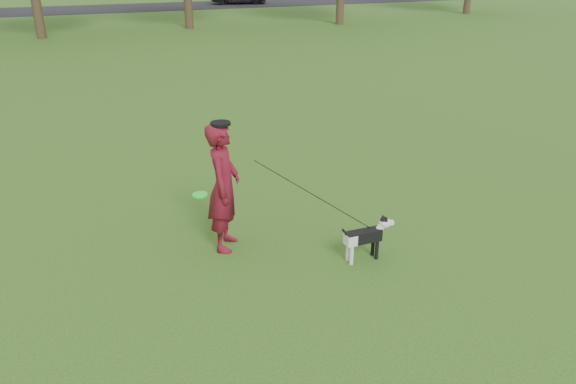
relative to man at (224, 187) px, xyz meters
name	(u,v)px	position (x,y,z in m)	size (l,w,h in m)	color
ground	(303,250)	(1.08, -0.57, -1.02)	(120.00, 120.00, 0.00)	#285116
road	(100,9)	(1.08, 39.43, -1.01)	(120.00, 7.00, 0.02)	black
man	(224,187)	(0.00, 0.00, 0.00)	(0.74, 0.49, 2.04)	#5D0D19
dog	(367,235)	(1.88, -1.17, -0.60)	(0.90, 0.18, 0.68)	black
man_held_items	(314,195)	(1.24, -0.62, -0.08)	(2.53, 1.32, 1.59)	#1FFB2F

